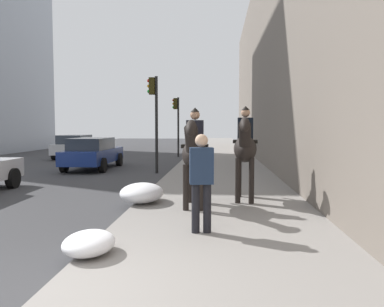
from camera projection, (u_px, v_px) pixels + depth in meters
mounted_horse_near at (195, 152)px, 8.83m from camera, size 2.15×0.61×2.26m
mounted_horse_far at (245, 148)px, 9.61m from camera, size 2.15×0.68×2.34m
pedestrian_greeting at (201, 176)px, 6.69m from camera, size 0.31×0.43×1.70m
car_near_lane at (76, 146)px, 24.09m from camera, size 4.37×1.99×1.44m
car_far_lane at (93, 153)px, 17.89m from camera, size 4.61×1.93×1.44m
traffic_light_near_curb at (154, 109)px, 16.23m from camera, size 0.20×0.44×4.02m
traffic_light_far_curb at (177, 117)px, 24.96m from camera, size 0.20×0.44×3.81m
snow_pile_near at (89, 243)px, 5.59m from camera, size 0.95×0.73×0.33m
snow_pile_far at (142, 193)px, 9.44m from camera, size 1.35×1.03×0.47m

